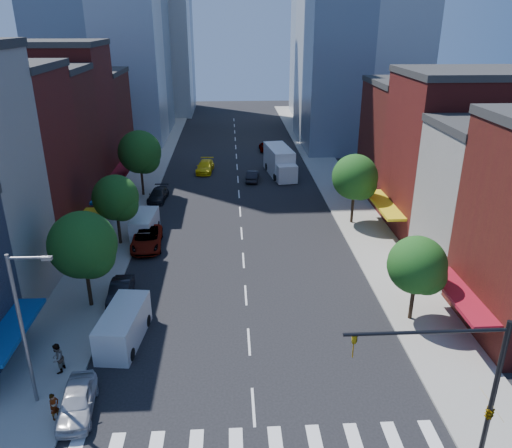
{
  "coord_description": "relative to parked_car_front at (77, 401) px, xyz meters",
  "views": [
    {
      "loc": [
        -1.01,
        -21.5,
        19.8
      ],
      "look_at": [
        0.91,
        14.27,
        5.0
      ],
      "focal_mm": 35.0,
      "sensor_mm": 36.0,
      "label": 1
    }
  ],
  "objects": [
    {
      "name": "parked_car_front",
      "position": [
        0.0,
        0.0,
        0.0
      ],
      "size": [
        2.23,
        4.59,
        1.51
      ],
      "primitive_type": "imported",
      "rotation": [
        0.0,
        0.0,
        0.1
      ],
      "color": "#BABBC0",
      "rests_on": "ground"
    },
    {
      "name": "pedestrian_near",
      "position": [
        -1.0,
        -0.54,
        0.18
      ],
      "size": [
        0.62,
        0.69,
        1.57
      ],
      "primitive_type": "imported",
      "rotation": [
        0.0,
        0.0,
        1.02
      ],
      "color": "#999999",
      "rests_on": "sidewalk_left"
    },
    {
      "name": "bldg_left_3",
      "position": [
        -11.5,
        28.88,
        6.75
      ],
      "size": [
        12.0,
        8.0,
        15.0
      ],
      "primitive_type": "cube",
      "color": "#591916",
      "rests_on": "ground"
    },
    {
      "name": "bldg_left_4",
      "position": [
        -11.5,
        37.38,
        7.75
      ],
      "size": [
        12.0,
        9.0,
        17.0
      ],
      "primitive_type": "cube",
      "color": "#5E1816",
      "rests_on": "ground"
    },
    {
      "name": "sidewalk_right",
      "position": [
        22.0,
        39.88,
        -0.68
      ],
      "size": [
        5.0,
        120.0,
        0.15
      ],
      "primitive_type": "cube",
      "color": "gray",
      "rests_on": "ground"
    },
    {
      "name": "parked_car_third",
      "position": [
        0.6,
        21.18,
        0.07
      ],
      "size": [
        3.18,
        6.1,
        1.64
      ],
      "primitive_type": "imported",
      "rotation": [
        0.0,
        0.0,
        0.08
      ],
      "color": "#999999",
      "rests_on": "ground"
    },
    {
      "name": "streetlight",
      "position": [
        -2.31,
        0.88,
        4.52
      ],
      "size": [
        2.25,
        0.25,
        9.0
      ],
      "color": "slate",
      "rests_on": "sidewalk_left"
    },
    {
      "name": "ground",
      "position": [
        9.5,
        -0.12,
        -0.75
      ],
      "size": [
        220.0,
        220.0,
        0.0
      ],
      "primitive_type": "plane",
      "color": "black",
      "rests_on": "ground"
    },
    {
      "name": "bldg_right_1",
      "position": [
        30.5,
        14.88,
        5.25
      ],
      "size": [
        12.0,
        8.0,
        12.0
      ],
      "primitive_type": "cube",
      "color": "beige",
      "rests_on": "ground"
    },
    {
      "name": "parked_car_second",
      "position": [
        0.0,
        11.84,
        -0.06
      ],
      "size": [
        1.5,
        4.24,
        1.39
      ],
      "primitive_type": "imported",
      "rotation": [
        0.0,
        0.0,
        0.01
      ],
      "color": "black",
      "rests_on": "ground"
    },
    {
      "name": "tree_right_far",
      "position": [
        21.15,
        25.8,
        4.11
      ],
      "size": [
        4.6,
        4.6,
        7.2
      ],
      "color": "black",
      "rests_on": "sidewalk_right"
    },
    {
      "name": "tree_left_far",
      "position": [
        -1.85,
        35.8,
        4.45
      ],
      "size": [
        5.0,
        5.0,
        7.75
      ],
      "color": "black",
      "rests_on": "sidewalk_left"
    },
    {
      "name": "traffic_car_far",
      "position": [
        14.13,
        57.24,
        -0.05
      ],
      "size": [
        1.77,
        4.19,
        1.41
      ],
      "primitive_type": "imported",
      "rotation": [
        0.0,
        0.0,
        3.17
      ],
      "color": "#999999",
      "rests_on": "ground"
    },
    {
      "name": "pedestrian_far",
      "position": [
        -2.0,
        3.29,
        0.36
      ],
      "size": [
        0.85,
        1.03,
        1.93
      ],
      "primitive_type": "imported",
      "rotation": [
        0.0,
        0.0,
        -1.71
      ],
      "color": "#999999",
      "rests_on": "sidewalk_left"
    },
    {
      "name": "tree_right_near",
      "position": [
        21.15,
        7.8,
        3.44
      ],
      "size": [
        4.0,
        4.0,
        6.2
      ],
      "color": "black",
      "rests_on": "sidewalk_right"
    },
    {
      "name": "sidewalk_left",
      "position": [
        -3.0,
        39.88,
        -0.68
      ],
      "size": [
        5.0,
        120.0,
        0.15
      ],
      "primitive_type": "cube",
      "color": "gray",
      "rests_on": "ground"
    },
    {
      "name": "cargo_van_near",
      "position": [
        1.28,
        6.23,
        0.41
      ],
      "size": [
        2.86,
        5.74,
        2.35
      ],
      "rotation": [
        0.0,
        0.0,
        -0.12
      ],
      "color": "silver",
      "rests_on": "ground"
    },
    {
      "name": "tree_left_near",
      "position": [
        -1.85,
        10.8,
        4.11
      ],
      "size": [
        4.8,
        4.8,
        7.3
      ],
      "color": "black",
      "rests_on": "sidewalk_left"
    },
    {
      "name": "box_truck",
      "position": [
        15.24,
        43.76,
        0.98
      ],
      "size": [
        3.86,
        9.4,
        3.67
      ],
      "rotation": [
        0.0,
        0.0,
        0.14
      ],
      "color": "silver",
      "rests_on": "ground"
    },
    {
      "name": "bldg_right_2",
      "position": [
        30.5,
        23.88,
        6.75
      ],
      "size": [
        12.0,
        10.0,
        15.0
      ],
      "primitive_type": "cube",
      "color": "#5E1816",
      "rests_on": "ground"
    },
    {
      "name": "traffic_car_oncoming",
      "position": [
        11.43,
        41.16,
        -0.06
      ],
      "size": [
        2.03,
        4.39,
        1.39
      ],
      "primitive_type": "imported",
      "rotation": [
        0.0,
        0.0,
        3.01
      ],
      "color": "black",
      "rests_on": "ground"
    },
    {
      "name": "bldg_right_3",
      "position": [
        30.5,
        33.88,
        5.75
      ],
      "size": [
        12.0,
        10.0,
        13.0
      ],
      "primitive_type": "cube",
      "color": "#591916",
      "rests_on": "ground"
    },
    {
      "name": "parked_car_rear",
      "position": [
        0.0,
        34.11,
        -0.07
      ],
      "size": [
        2.32,
        4.86,
        1.37
      ],
      "primitive_type": "imported",
      "rotation": [
        0.0,
        0.0,
        -0.09
      ],
      "color": "black",
      "rests_on": "ground"
    },
    {
      "name": "taxi",
      "position": [
        5.02,
        45.62,
        0.01
      ],
      "size": [
        2.61,
        5.43,
        1.53
      ],
      "primitive_type": "imported",
      "rotation": [
        0.0,
        0.0,
        -0.09
      ],
      "color": "yellow",
      "rests_on": "ground"
    },
    {
      "name": "bldg_left_5",
      "position": [
        -11.5,
        46.88,
        5.75
      ],
      "size": [
        12.0,
        10.0,
        13.0
      ],
      "primitive_type": "cube",
      "color": "#591916",
      "rests_on": "ground"
    },
    {
      "name": "cargo_van_far",
      "position": [
        -0.01,
        24.01,
        0.29
      ],
      "size": [
        2.29,
        5.08,
        2.12
      ],
      "rotation": [
        0.0,
        0.0,
        -0.06
      ],
      "color": "silver",
      "rests_on": "ground"
    },
    {
      "name": "traffic_signal",
      "position": [
        19.44,
        -4.62,
        3.4
      ],
      "size": [
        7.24,
        2.24,
        8.0
      ],
      "color": "black",
      "rests_on": "sidewalk_right"
    },
    {
      "name": "tree_left_mid",
      "position": [
        -1.85,
        21.8,
        3.77
      ],
      "size": [
        4.2,
        4.2,
        6.65
      ],
      "color": "black",
      "rests_on": "sidewalk_left"
    }
  ]
}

